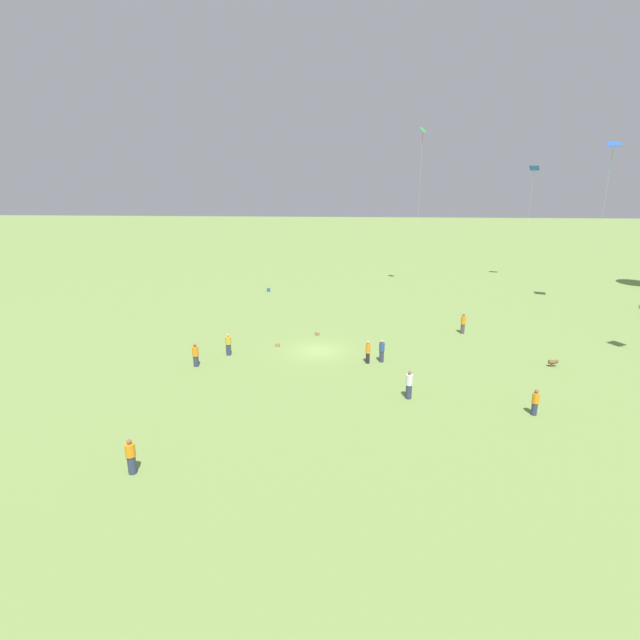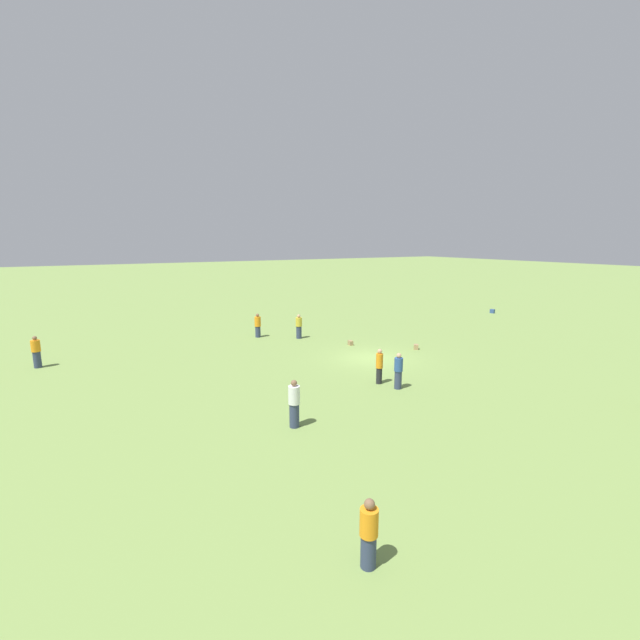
{
  "view_description": "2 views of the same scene",
  "coord_description": "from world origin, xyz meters",
  "px_view_note": "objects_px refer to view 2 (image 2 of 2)",
  "views": [
    {
      "loc": [
        38.03,
        2.43,
        14.11
      ],
      "look_at": [
        4.02,
        0.4,
        3.82
      ],
      "focal_mm": 28.0,
      "sensor_mm": 36.0,
      "label": 1
    },
    {
      "loc": [
        15.36,
        20.31,
        7.14
      ],
      "look_at": [
        3.48,
        -0.34,
        2.66
      ],
      "focal_mm": 24.0,
      "sensor_mm": 36.0,
      "label": 2
    }
  ],
  "objects_px": {
    "person_6": "(379,366)",
    "person_8": "(369,534)",
    "person_4": "(398,371)",
    "picnic_bag_0": "(416,347)",
    "person_3": "(258,326)",
    "picnic_bag_1": "(350,343)",
    "person_2": "(294,404)",
    "picnic_bag_2": "(492,311)",
    "person_1": "(36,352)",
    "person_7": "(299,327)"
  },
  "relations": [
    {
      "from": "person_2",
      "to": "picnic_bag_1",
      "type": "relative_size",
      "value": 4.66
    },
    {
      "from": "picnic_bag_2",
      "to": "person_6",
      "type": "bearing_deg",
      "value": 26.31
    },
    {
      "from": "person_6",
      "to": "picnic_bag_0",
      "type": "distance_m",
      "value": 7.67
    },
    {
      "from": "person_2",
      "to": "person_4",
      "type": "xyz_separation_m",
      "value": [
        -6.31,
        -1.37,
        -0.05
      ]
    },
    {
      "from": "person_2",
      "to": "picnic_bag_2",
      "type": "bearing_deg",
      "value": 16.87
    },
    {
      "from": "person_6",
      "to": "person_8",
      "type": "distance_m",
      "value": 12.44
    },
    {
      "from": "person_1",
      "to": "person_6",
      "type": "distance_m",
      "value": 19.18
    },
    {
      "from": "person_3",
      "to": "picnic_bag_2",
      "type": "bearing_deg",
      "value": 135.25
    },
    {
      "from": "person_4",
      "to": "picnic_bag_2",
      "type": "relative_size",
      "value": 3.84
    },
    {
      "from": "person_4",
      "to": "picnic_bag_0",
      "type": "height_order",
      "value": "person_4"
    },
    {
      "from": "person_7",
      "to": "picnic_bag_0",
      "type": "bearing_deg",
      "value": -22.69
    },
    {
      "from": "person_6",
      "to": "person_4",
      "type": "bearing_deg",
      "value": 49.47
    },
    {
      "from": "person_3",
      "to": "person_8",
      "type": "bearing_deg",
      "value": 33.24
    },
    {
      "from": "picnic_bag_2",
      "to": "person_1",
      "type": "bearing_deg",
      "value": -0.94
    },
    {
      "from": "picnic_bag_2",
      "to": "picnic_bag_1",
      "type": "bearing_deg",
      "value": 11.17
    },
    {
      "from": "person_6",
      "to": "picnic_bag_2",
      "type": "height_order",
      "value": "person_6"
    },
    {
      "from": "person_6",
      "to": "person_1",
      "type": "bearing_deg",
      "value": -95.83
    },
    {
      "from": "person_1",
      "to": "picnic_bag_0",
      "type": "height_order",
      "value": "person_1"
    },
    {
      "from": "person_1",
      "to": "picnic_bag_1",
      "type": "distance_m",
      "value": 18.88
    },
    {
      "from": "person_6",
      "to": "picnic_bag_0",
      "type": "bearing_deg",
      "value": 156.06
    },
    {
      "from": "picnic_bag_2",
      "to": "person_4",
      "type": "bearing_deg",
      "value": 28.78
    },
    {
      "from": "person_8",
      "to": "picnic_bag_0",
      "type": "height_order",
      "value": "person_8"
    },
    {
      "from": "person_4",
      "to": "person_7",
      "type": "bearing_deg",
      "value": 64.32
    },
    {
      "from": "person_3",
      "to": "picnic_bag_2",
      "type": "distance_m",
      "value": 24.13
    },
    {
      "from": "person_3",
      "to": "person_1",
      "type": "bearing_deg",
      "value": -36.71
    },
    {
      "from": "picnic_bag_1",
      "to": "person_7",
      "type": "bearing_deg",
      "value": -59.12
    },
    {
      "from": "person_4",
      "to": "person_8",
      "type": "relative_size",
      "value": 1.08
    },
    {
      "from": "person_2",
      "to": "person_3",
      "type": "distance_m",
      "value": 15.95
    },
    {
      "from": "person_7",
      "to": "person_3",
      "type": "bearing_deg",
      "value": 171.8
    },
    {
      "from": "picnic_bag_0",
      "to": "picnic_bag_1",
      "type": "xyz_separation_m",
      "value": [
        3.12,
        -3.13,
        -0.01
      ]
    },
    {
      "from": "person_1",
      "to": "person_7",
      "type": "height_order",
      "value": "person_1"
    },
    {
      "from": "picnic_bag_0",
      "to": "picnic_bag_1",
      "type": "distance_m",
      "value": 4.42
    },
    {
      "from": "person_6",
      "to": "picnic_bag_2",
      "type": "relative_size",
      "value": 3.86
    },
    {
      "from": "person_4",
      "to": "picnic_bag_0",
      "type": "bearing_deg",
      "value": 19.33
    },
    {
      "from": "person_1",
      "to": "person_6",
      "type": "bearing_deg",
      "value": -92.89
    },
    {
      "from": "person_2",
      "to": "person_8",
      "type": "bearing_deg",
      "value": -112.56
    },
    {
      "from": "person_6",
      "to": "picnic_bag_0",
      "type": "xyz_separation_m",
      "value": [
        -6.35,
        -4.25,
        -0.74
      ]
    },
    {
      "from": "person_1",
      "to": "picnic_bag_2",
      "type": "xyz_separation_m",
      "value": [
        -37.78,
        0.62,
        -0.7
      ]
    },
    {
      "from": "person_2",
      "to": "person_4",
      "type": "bearing_deg",
      "value": 3.64
    },
    {
      "from": "person_4",
      "to": "person_6",
      "type": "bearing_deg",
      "value": 85.1
    },
    {
      "from": "person_3",
      "to": "picnic_bag_1",
      "type": "relative_size",
      "value": 4.38
    },
    {
      "from": "person_3",
      "to": "person_2",
      "type": "bearing_deg",
      "value": 32.35
    },
    {
      "from": "person_2",
      "to": "person_6",
      "type": "distance_m",
      "value": 6.45
    },
    {
      "from": "person_3",
      "to": "person_8",
      "type": "relative_size",
      "value": 1.08
    },
    {
      "from": "person_6",
      "to": "picnic_bag_1",
      "type": "height_order",
      "value": "person_6"
    },
    {
      "from": "person_4",
      "to": "person_8",
      "type": "xyz_separation_m",
      "value": [
        8.11,
        8.64,
        -0.07
      ]
    },
    {
      "from": "person_6",
      "to": "picnic_bag_0",
      "type": "relative_size",
      "value": 3.87
    },
    {
      "from": "person_2",
      "to": "person_8",
      "type": "distance_m",
      "value": 7.49
    },
    {
      "from": "person_1",
      "to": "person_8",
      "type": "distance_m",
      "value": 22.75
    },
    {
      "from": "person_3",
      "to": "person_6",
      "type": "relative_size",
      "value": 0.99
    }
  ]
}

